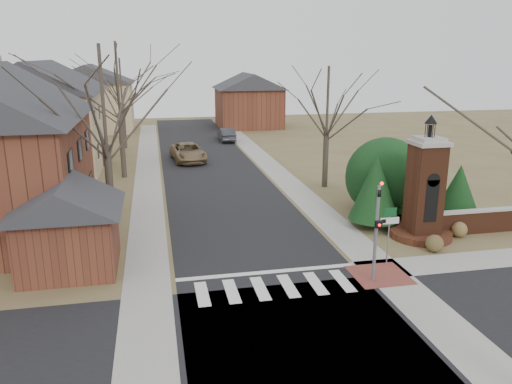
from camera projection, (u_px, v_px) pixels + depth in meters
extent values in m
plane|color=brown|center=(279.00, 296.00, 19.98)|extent=(120.00, 120.00, 0.00)
cube|color=black|center=(213.00, 173.00, 40.74)|extent=(8.00, 70.00, 0.01)
cube|color=black|center=(301.00, 336.00, 17.14)|extent=(120.00, 8.00, 0.01)
cube|color=silver|center=(274.00, 287.00, 20.73)|extent=(8.00, 2.20, 0.02)
cube|color=silver|center=(266.00, 272.00, 22.15)|extent=(8.00, 0.35, 0.02)
cube|color=gray|center=(275.00, 170.00, 41.75)|extent=(2.00, 60.00, 0.02)
cube|color=gray|center=(148.00, 176.00, 39.72)|extent=(2.00, 60.00, 0.02)
cube|color=brown|center=(380.00, 275.00, 21.86)|extent=(2.40, 2.40, 0.02)
cylinder|color=slate|center=(376.00, 234.00, 20.82)|extent=(0.14, 0.14, 4.20)
imported|color=black|center=(379.00, 189.00, 20.30)|extent=(0.15, 0.18, 0.90)
sphere|color=#FF0C05|center=(382.00, 184.00, 20.02)|extent=(0.14, 0.14, 0.14)
cube|color=black|center=(379.00, 224.00, 20.52)|extent=(0.28, 0.16, 0.30)
sphere|color=#FF0C05|center=(380.00, 225.00, 20.44)|extent=(0.11, 0.11, 0.11)
cylinder|color=slate|center=(388.00, 238.00, 22.61)|extent=(0.06, 0.06, 2.60)
cube|color=silver|center=(390.00, 221.00, 22.37)|extent=(0.90, 0.03, 0.30)
cube|color=black|center=(384.00, 221.00, 22.29)|extent=(0.22, 0.02, 0.18)
cube|color=#0F471E|center=(390.00, 212.00, 22.26)|extent=(0.60, 0.03, 0.40)
cylinder|color=#592D1A|center=(420.00, 234.00, 26.41)|extent=(3.20, 3.20, 0.36)
cube|color=#592D1A|center=(424.00, 192.00, 25.79)|extent=(1.50, 1.50, 5.00)
cube|color=black|center=(431.00, 201.00, 25.19)|extent=(0.70, 0.10, 2.20)
cube|color=gray|center=(429.00, 143.00, 25.11)|extent=(1.70, 1.70, 0.20)
cube|color=gray|center=(429.00, 139.00, 25.06)|extent=(1.30, 1.30, 0.20)
cylinder|color=black|center=(430.00, 131.00, 24.95)|extent=(0.20, 0.20, 0.60)
cone|color=black|center=(431.00, 119.00, 24.79)|extent=(0.64, 0.64, 0.45)
cube|color=#592D1A|center=(497.00, 221.00, 27.18)|extent=(7.50, 0.40, 1.20)
cube|color=gray|center=(498.00, 209.00, 27.00)|extent=(7.50, 0.50, 0.10)
cube|color=tan|center=(45.00, 130.00, 41.97)|extent=(9.00, 12.00, 6.40)
cube|color=brown|center=(70.00, 240.00, 22.19)|extent=(4.00, 4.00, 2.80)
cube|color=brown|center=(34.00, 203.00, 20.69)|extent=(0.75, 0.75, 1.82)
cube|color=tan|center=(91.00, 107.00, 62.13)|extent=(10.00, 8.00, 6.00)
cube|color=tan|center=(62.00, 75.00, 59.01)|extent=(0.75, 0.75, 3.08)
cube|color=brown|center=(249.00, 108.00, 66.17)|extent=(8.00, 8.00, 5.00)
cube|color=brown|center=(234.00, 82.00, 63.32)|extent=(0.75, 0.75, 2.80)
cylinder|color=#473D33|center=(373.00, 223.00, 27.92)|extent=(0.20, 0.20, 0.50)
cone|color=black|center=(375.00, 187.00, 27.38)|extent=(2.80, 2.80, 3.60)
cylinder|color=#473D33|center=(416.00, 213.00, 29.70)|extent=(0.20, 0.20, 0.50)
cone|color=black|center=(419.00, 174.00, 29.08)|extent=(3.40, 3.40, 4.20)
cylinder|color=#473D33|center=(456.00, 216.00, 29.15)|extent=(0.20, 0.20, 0.50)
cone|color=black|center=(459.00, 188.00, 28.71)|extent=(2.40, 2.40, 2.80)
sphere|color=black|center=(385.00, 174.00, 30.06)|extent=(4.80, 4.80, 4.80)
cylinder|color=#473D33|center=(110.00, 190.00, 26.46)|extent=(0.40, 0.40, 4.83)
cylinder|color=#473D33|center=(122.00, 146.00, 38.70)|extent=(0.40, 0.40, 5.04)
cylinder|color=#473D33|center=(124.00, 127.00, 50.95)|extent=(0.40, 0.40, 4.41)
cylinder|color=#473D33|center=(326.00, 158.00, 35.98)|extent=(0.40, 0.40, 4.20)
imported|color=olive|center=(188.00, 152.00, 45.08)|extent=(3.21, 6.03, 1.61)
imported|color=#36393E|center=(227.00, 135.00, 55.54)|extent=(1.55, 4.40, 1.45)
sphere|color=brown|center=(434.00, 243.00, 24.37)|extent=(0.86, 0.86, 0.86)
sphere|color=brown|center=(459.00, 230.00, 26.36)|extent=(0.83, 0.83, 0.83)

